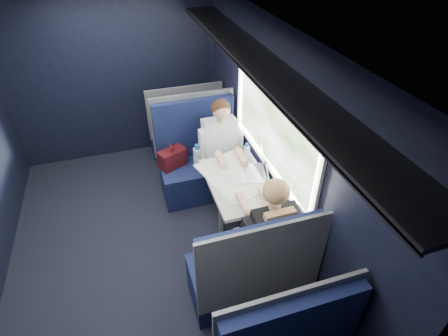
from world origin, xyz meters
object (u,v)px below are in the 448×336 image
object	(u,v)px
bottle_small	(246,153)
laptop	(258,168)
seat_bay_far	(248,273)
seat_row_front	(184,128)
cup	(246,154)
man	(222,147)
seat_bay_near	(199,163)
woman	(269,229)
table	(236,188)

from	to	relation	value
bottle_small	laptop	bearing A→B (deg)	-82.03
seat_bay_far	seat_row_front	distance (m)	2.67
laptop	cup	xyz separation A→B (m)	(-0.02, 0.30, -0.02)
man	laptop	size ratio (longest dim) A/B	3.34
seat_bay_near	man	bearing A→B (deg)	-33.61
man	seat_bay_far	bearing A→B (deg)	-99.03
woman	laptop	size ratio (longest dim) A/B	3.34
seat_bay_near	man	size ratio (longest dim) A/B	0.95
bottle_small	woman	bearing A→B (deg)	-99.18
seat_row_front	man	distance (m)	1.17
seat_bay_near	bottle_small	distance (m)	0.80
table	man	distance (m)	0.70
laptop	bottle_small	xyz separation A→B (m)	(-0.04, 0.27, 0.03)
cup	seat_bay_near	bearing A→B (deg)	132.06
seat_bay_far	cup	bearing A→B (deg)	70.88
table	bottle_small	size ratio (longest dim) A/B	4.56
seat_row_front	man	size ratio (longest dim) A/B	0.88
woman	cup	bearing A→B (deg)	80.37
seat_bay_near	seat_row_front	size ratio (longest dim) A/B	1.09
man	woman	size ratio (longest dim) A/B	1.00
seat_bay_far	laptop	distance (m)	1.12
seat_bay_far	laptop	world-z (taller)	seat_bay_far
table	seat_bay_far	size ratio (longest dim) A/B	0.79
table	seat_row_front	size ratio (longest dim) A/B	0.86
laptop	man	bearing A→B (deg)	108.26
bottle_small	cup	xyz separation A→B (m)	(0.02, 0.04, -0.05)
bottle_small	cup	bearing A→B (deg)	68.94
seat_row_front	woman	size ratio (longest dim) A/B	0.88
table	cup	distance (m)	0.47
seat_bay_near	laptop	world-z (taller)	seat_bay_near
laptop	bottle_small	bearing A→B (deg)	97.97
seat_bay_far	laptop	bearing A→B (deg)	64.31
woman	laptop	bearing A→B (deg)	75.20
woman	bottle_small	distance (m)	1.07
table	laptop	size ratio (longest dim) A/B	2.53
seat_bay_near	laptop	distance (m)	1.01
seat_bay_far	table	bearing A→B (deg)	78.22
seat_row_front	man	world-z (taller)	man
man	table	bearing A→B (deg)	-95.52
seat_bay_near	seat_row_front	bearing A→B (deg)	89.17
woman	cup	distance (m)	1.10
seat_row_front	woman	distance (m)	2.54
man	seat_row_front	bearing A→B (deg)	102.83
cup	laptop	bearing A→B (deg)	-85.85
table	seat_row_front	world-z (taller)	seat_row_front
table	seat_bay_near	size ratio (longest dim) A/B	0.79
man	laptop	bearing A→B (deg)	-71.74
bottle_small	table	bearing A→B (deg)	-124.95
seat_bay_near	bottle_small	bearing A→B (deg)	-51.05
man	bottle_small	distance (m)	0.42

